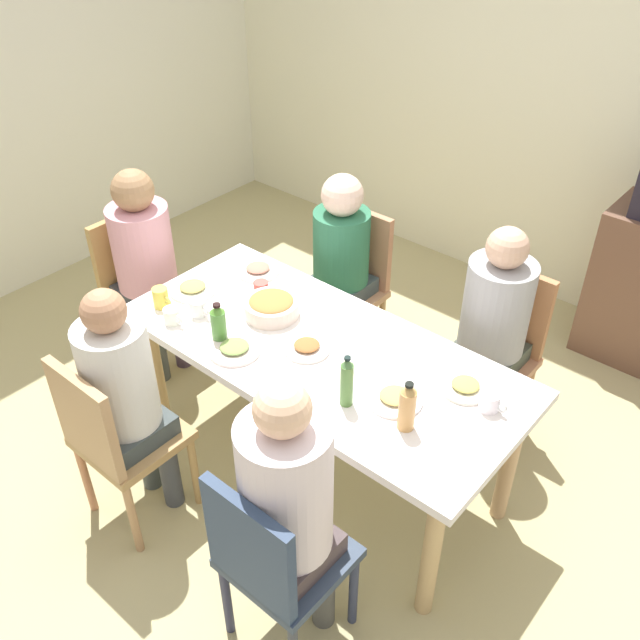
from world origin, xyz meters
TOP-DOWN VIEW (x-y plane):
  - ground_plane at (0.00, 0.00)m, footprint 6.15×6.15m
  - wall_back at (0.00, 2.18)m, footprint 5.37×0.12m
  - dining_table at (0.00, 0.00)m, footprint 1.82×0.81m
  - chair_0 at (0.45, 0.79)m, footprint 0.40×0.40m
  - person_0 at (0.45, 0.70)m, footprint 0.31×0.31m
  - chair_1 at (0.45, -0.79)m, footprint 0.40×0.40m
  - person_1 at (0.45, -0.70)m, footprint 0.32×0.32m
  - chair_2 at (-0.45, -0.79)m, footprint 0.40×0.40m
  - person_2 at (-0.45, -0.69)m, footprint 0.30×0.30m
  - chair_3 at (-1.29, 0.00)m, footprint 0.40×0.40m
  - person_3 at (-1.20, 0.00)m, footprint 0.31×0.31m
  - chair_4 at (-0.45, 0.79)m, footprint 0.40×0.40m
  - person_4 at (-0.45, 0.69)m, footprint 0.30×0.30m
  - plate_0 at (-0.03, -0.05)m, footprint 0.20×0.20m
  - plate_1 at (-0.26, -0.25)m, footprint 0.23×0.23m
  - plate_2 at (0.44, -0.06)m, footprint 0.22×0.22m
  - plate_3 at (-0.63, 0.26)m, footprint 0.21×0.21m
  - plate_4 at (-0.75, -0.06)m, footprint 0.22×0.22m
  - plate_5 at (0.61, 0.17)m, footprint 0.20×0.20m
  - bowl_0 at (-0.33, 0.05)m, footprint 0.25×0.25m
  - cup_0 at (-0.47, 0.12)m, footprint 0.11×0.07m
  - cup_1 at (-0.76, -0.24)m, footprint 0.11×0.07m
  - cup_2 at (0.74, 0.14)m, footprint 0.12×0.08m
  - cup_3 at (-0.58, -0.17)m, footprint 0.11×0.08m
  - cup_4 at (-0.62, -0.29)m, footprint 0.11×0.07m
  - bottle_0 at (0.55, -0.15)m, footprint 0.06×0.06m
  - bottle_1 at (-0.37, -0.24)m, footprint 0.07×0.07m
  - bottle_2 at (0.30, -0.20)m, footprint 0.05×0.05m

SIDE VIEW (x-z plane):
  - ground_plane at x=0.00m, z-range 0.00..0.00m
  - chair_0 at x=0.45m, z-range 0.06..0.96m
  - chair_1 at x=0.45m, z-range 0.06..0.96m
  - chair_2 at x=-0.45m, z-range 0.06..0.96m
  - chair_3 at x=-1.29m, z-range 0.06..0.96m
  - chair_4 at x=-0.45m, z-range 0.06..0.96m
  - dining_table at x=0.00m, z-range 0.28..1.02m
  - person_4 at x=-0.45m, z-range 0.12..1.28m
  - person_2 at x=-0.45m, z-range 0.11..1.30m
  - person_0 at x=0.45m, z-range 0.12..1.31m
  - person_3 at x=-1.20m, z-range 0.13..1.33m
  - plate_4 at x=-0.75m, z-range 0.73..0.77m
  - plate_0 at x=-0.03m, z-range 0.73..0.77m
  - plate_2 at x=0.44m, z-range 0.73..0.77m
  - plate_1 at x=-0.26m, z-range 0.73..0.77m
  - plate_3 at x=-0.63m, z-range 0.73..0.77m
  - plate_5 at x=0.61m, z-range 0.73..0.77m
  - person_1 at x=0.45m, z-range 0.12..1.38m
  - cup_4 at x=-0.62m, z-range 0.74..0.81m
  - cup_2 at x=0.74m, z-range 0.74..0.81m
  - cup_3 at x=-0.58m, z-range 0.74..0.82m
  - cup_0 at x=-0.47m, z-range 0.74..0.82m
  - bowl_0 at x=-0.33m, z-range 0.74..0.83m
  - cup_1 at x=-0.76m, z-range 0.74..0.84m
  - bottle_1 at x=-0.37m, z-range 0.73..0.92m
  - bottle_0 at x=0.55m, z-range 0.73..0.95m
  - bottle_2 at x=0.30m, z-range 0.73..0.96m
  - wall_back at x=0.00m, z-range 0.00..2.60m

